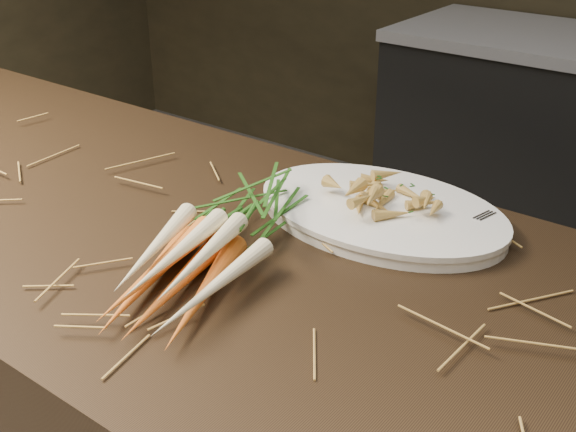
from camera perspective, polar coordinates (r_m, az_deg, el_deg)
name	(u,v)px	position (r m, az deg, el deg)	size (l,w,h in m)	color
straw_bedding	(186,222)	(1.09, -8.09, -0.51)	(1.40, 0.60, 0.02)	#A07236
root_veg_bunch	(220,224)	(1.01, -5.39, -0.64)	(0.26, 0.46, 0.08)	#C65F18
serving_platter	(380,213)	(1.11, 7.31, 0.22)	(0.40, 0.26, 0.02)	white
roasted_veg_heap	(382,194)	(1.09, 7.40, 1.75)	(0.19, 0.14, 0.04)	olive
serving_fork	(462,237)	(1.03, 13.60, -1.63)	(0.01, 0.15, 0.00)	silver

